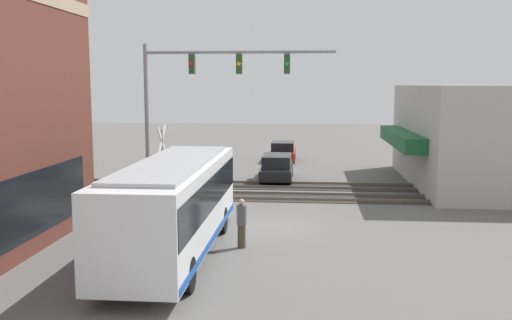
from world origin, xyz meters
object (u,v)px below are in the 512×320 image
crossing_signal (162,158)px  parked_car_black (277,168)px  pedestrian_near_bus (242,223)px  parked_car_red (283,152)px  city_bus (174,204)px

crossing_signal → parked_car_black: bearing=-31.7°
parked_car_black → pedestrian_near_bus: (-14.18, 0.49, 0.17)m
crossing_signal → parked_car_red: 17.28m
city_bus → parked_car_red: bearing=-6.2°
parked_car_black → pedestrian_near_bus: pedestrian_near_bus is taller
crossing_signal → pedestrian_near_bus: (-6.29, -4.39, -1.41)m
crossing_signal → parked_car_black: size_ratio=0.80×
crossing_signal → parked_car_black: 9.42m
parked_car_red → pedestrian_near_bus: size_ratio=2.46×
parked_car_black → parked_car_red: 8.60m
parked_car_red → parked_car_black: bearing=180.0°
city_bus → parked_car_black: city_bus is taller
pedestrian_near_bus → parked_car_black: bearing=-2.0°
crossing_signal → pedestrian_near_bus: size_ratio=2.20×
city_bus → parked_car_red: (23.83, -2.60, -1.08)m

